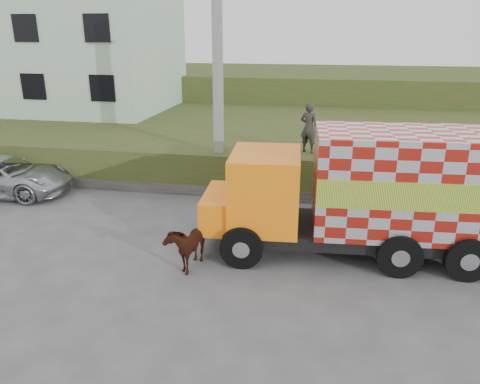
% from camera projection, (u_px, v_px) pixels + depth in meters
% --- Properties ---
extents(ground, '(120.00, 120.00, 0.00)m').
position_uv_depth(ground, '(216.00, 248.00, 12.70)').
color(ground, '#474749').
rests_on(ground, ground).
extents(embankment, '(40.00, 12.00, 1.50)m').
position_uv_depth(embankment, '(267.00, 141.00, 21.73)').
color(embankment, '#284818').
rests_on(embankment, ground).
extents(embankment_far, '(40.00, 12.00, 3.00)m').
position_uv_depth(embankment_far, '(291.00, 92.00, 32.61)').
color(embankment_far, '#284818').
rests_on(embankment_far, ground).
extents(retaining_strip, '(16.00, 0.50, 0.40)m').
position_uv_depth(retaining_strip, '(190.00, 188.00, 16.89)').
color(retaining_strip, '#595651').
rests_on(retaining_strip, ground).
extents(building, '(10.00, 8.00, 6.00)m').
position_uv_depth(building, '(74.00, 52.00, 25.26)').
color(building, '#A9C5A8').
rests_on(building, embankment).
extents(utility_pole, '(1.20, 0.30, 8.00)m').
position_uv_depth(utility_pole, '(218.00, 78.00, 15.81)').
color(utility_pole, gray).
rests_on(utility_pole, ground).
extents(cargo_truck, '(7.55, 3.03, 3.30)m').
position_uv_depth(cargo_truck, '(363.00, 193.00, 11.90)').
color(cargo_truck, black).
rests_on(cargo_truck, ground).
extents(cow, '(0.81, 1.47, 1.18)m').
position_uv_depth(cow, '(187.00, 244.00, 11.58)').
color(cow, '#321C0C').
rests_on(cow, ground).
extents(suv, '(5.02, 2.65, 1.35)m').
position_uv_depth(suv, '(3.00, 176.00, 16.70)').
color(suv, silver).
rests_on(suv, ground).
extents(pedestrian, '(0.75, 0.62, 1.76)m').
position_uv_depth(pedestrian, '(309.00, 128.00, 16.37)').
color(pedestrian, '#2A2825').
rests_on(pedestrian, embankment).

